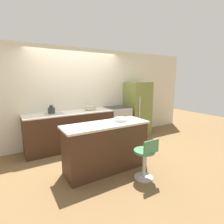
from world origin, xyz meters
TOP-DOWN VIEW (x-y plane):
  - ground_plane at (0.00, 0.00)m, footprint 14.00×14.00m
  - wall_back at (0.00, 0.69)m, footprint 8.00×0.06m
  - back_counter at (-0.33, 0.34)m, footprint 2.21×0.64m
  - kitchen_island at (-0.09, -1.12)m, footprint 1.68×0.60m
  - oven_range at (1.11, 0.34)m, footprint 0.65×0.65m
  - refrigerator at (1.87, 0.34)m, footprint 0.70×0.67m
  - stool_chair at (0.32, -1.78)m, footprint 0.38×0.38m
  - kettle at (-0.77, 0.39)m, footprint 0.17×0.17m
  - mixing_bowl at (0.26, 0.39)m, footprint 0.29×0.29m
  - fruit_bowl at (0.25, -1.10)m, footprint 0.27×0.27m

SIDE VIEW (x-z plane):
  - ground_plane at x=0.00m, z-range 0.00..0.00m
  - stool_chair at x=0.32m, z-range 0.00..0.77m
  - back_counter at x=-0.33m, z-range 0.00..0.94m
  - kitchen_island at x=-0.09m, z-range 0.00..0.94m
  - oven_range at x=1.11m, z-range 0.00..0.95m
  - refrigerator at x=1.87m, z-range 0.00..1.68m
  - fruit_bowl at x=0.25m, z-range 0.94..1.00m
  - mixing_bowl at x=0.26m, z-range 0.95..1.05m
  - kettle at x=-0.77m, z-range 0.93..1.14m
  - wall_back at x=0.00m, z-range 0.00..2.60m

